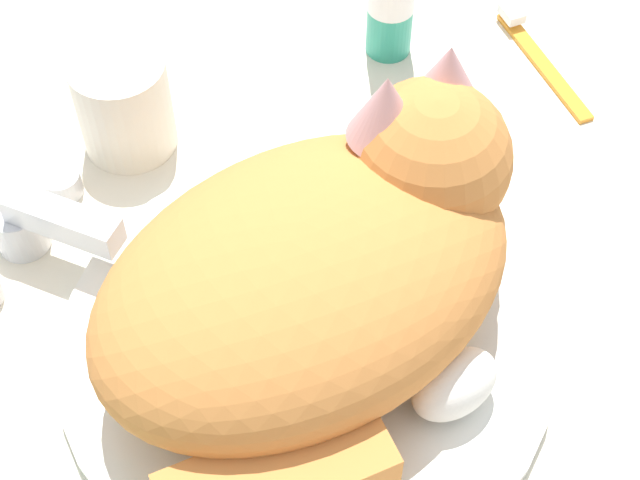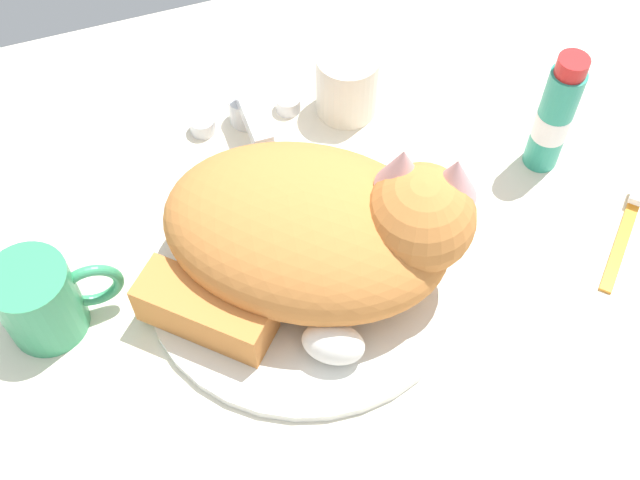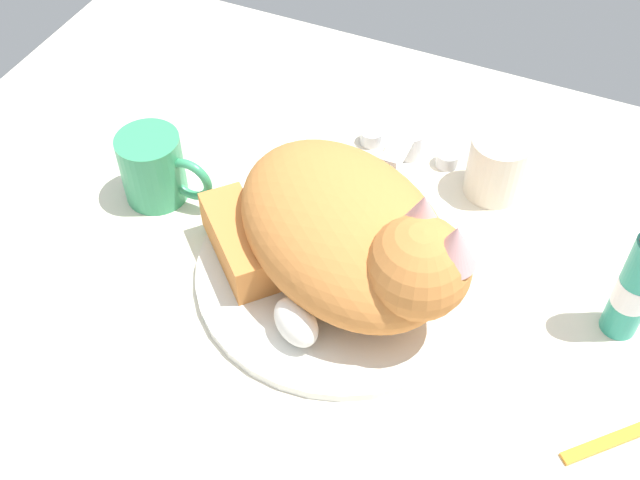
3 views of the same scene
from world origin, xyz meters
The scene contains 6 objects.
ground_plane centered at (0.00, 0.00, -1.50)cm, with size 110.00×82.50×3.00cm, color silver.
sink_basin centered at (0.00, 0.00, 0.55)cm, with size 30.69×30.69×1.09cm, color silver.
faucet centered at (0.00, 19.51, 2.32)cm, with size 12.53×9.78×5.43cm.
cat centered at (1.21, -0.92, 7.31)cm, with size 32.33×29.19×15.28cm.
rinse_cup centered at (11.00, 18.75, 3.76)cm, with size 6.74×6.74×7.52cm.
toothbrush centered at (31.20, -6.30, 0.53)cm, with size 10.13×10.13×1.60cm.
Camera 1 is at (-28.74, -13.21, 52.68)cm, focal length 54.76 mm.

